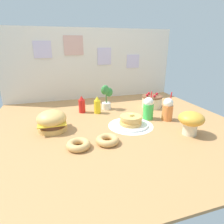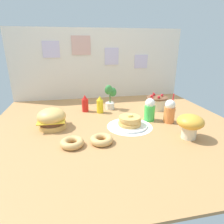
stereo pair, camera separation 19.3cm
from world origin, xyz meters
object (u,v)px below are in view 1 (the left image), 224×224
Objects in this scene: mustard_bottle at (97,105)px; donut_pink_glaze at (78,145)px; mushroom_stool at (191,121)px; potted_plant at (106,96)px; burger at (52,121)px; ketchup_bottle at (82,105)px; layer_cake at (152,101)px; pancake_stack at (131,121)px; cream_soda_cup at (148,108)px; donut_chocolate at (108,140)px; orange_float_cup at (168,109)px.

donut_pink_glaze is at bearing -113.86° from mustard_bottle.
mustard_bottle is at bearing 129.48° from mushroom_stool.
mustard_bottle is at bearing 66.14° from donut_pink_glaze.
potted_plant reaches higher than mustard_bottle.
burger is 0.53m from ketchup_bottle.
layer_cake is 0.87m from ketchup_bottle.
burger is 0.87× the size of potted_plant.
layer_cake is at bearing 43.85° from pancake_stack.
cream_soda_cup is (0.25, 0.12, 0.07)m from pancake_stack.
mustard_bottle is 0.80m from donut_pink_glaze.
mustard_bottle is at bearing 116.40° from pancake_stack.
donut_chocolate is (-0.09, -0.72, -0.06)m from mustard_bottle.
cream_soda_cup is at bearing 111.41° from mushroom_stool.
mushroom_stool is (0.64, -0.78, 0.04)m from mustard_bottle.
pancake_stack is at bearing 141.80° from mushroom_stool.
ketchup_bottle is 1.00× the size of mustard_bottle.
cream_soda_cup reaches higher than ketchup_bottle.
mushroom_stool is (1.15, -0.45, 0.04)m from burger.
ketchup_bottle is at bearing 154.67° from mustard_bottle.
layer_cake is 0.70m from mustard_bottle.
mustard_bottle is 0.58m from cream_soda_cup.
ketchup_bottle is 0.66× the size of potted_plant.
donut_pink_glaze is at bearing -65.34° from burger.
pancake_stack is 1.55× the size of mushroom_stool.
pancake_stack is 0.54m from mushroom_stool.
pancake_stack is at bearing -63.60° from mustard_bottle.
ketchup_bottle is (-0.86, 0.07, 0.02)m from layer_cake.
cream_soda_cup reaches higher than mustard_bottle.
mustard_bottle is at bearing -141.30° from potted_plant.
layer_cake is 1.34× the size of donut_pink_glaze.
donut_pink_glaze is at bearing 176.73° from mushroom_stool.
orange_float_cup is at bearing -4.59° from burger.
ketchup_bottle is (0.34, 0.41, 0.00)m from burger.
mushroom_stool reaches higher than pancake_stack.
orange_float_cup is 0.98× the size of potted_plant.
donut_pink_glaze is (-0.55, -0.28, -0.02)m from pancake_stack.
pancake_stack is at bearing 40.76° from donut_chocolate.
mustard_bottle is at bearing 82.95° from donut_chocolate.
orange_float_cup is 1.61× the size of donut_chocolate.
mushroom_stool is (0.17, -0.45, 0.01)m from cream_soda_cup.
orange_float_cup is 0.36m from mushroom_stool.
ketchup_bottle is 1.08× the size of donut_pink_glaze.
orange_float_cup is at bearing 3.75° from pancake_stack.
cream_soda_cup is at bearing -35.59° from mustard_bottle.
mushroom_stool is at bearing -46.76° from ketchup_bottle.
orange_float_cup is at bearing -33.30° from mustard_bottle.
orange_float_cup is at bearing 17.41° from donut_pink_glaze.
potted_plant is 1.03m from mushroom_stool.
donut_chocolate is at bearing -84.62° from ketchup_bottle.
orange_float_cup is (0.65, -0.42, 0.02)m from mustard_bottle.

